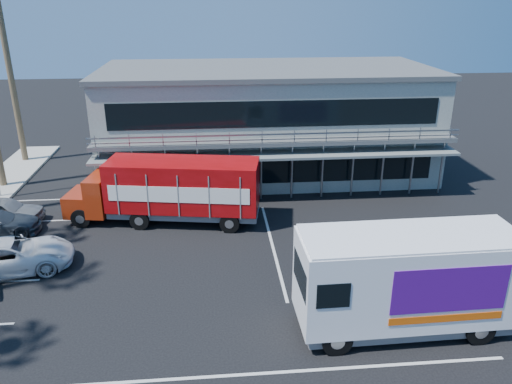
{
  "coord_description": "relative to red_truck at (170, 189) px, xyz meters",
  "views": [
    {
      "loc": [
        -0.89,
        -19.23,
        11.82
      ],
      "look_at": [
        1.31,
        4.74,
        2.3
      ],
      "focal_mm": 35.0,
      "sensor_mm": 36.0,
      "label": 1
    }
  ],
  "objects": [
    {
      "name": "red_truck",
      "position": [
        0.0,
        0.0,
        0.0
      ],
      "size": [
        10.84,
        4.19,
        3.56
      ],
      "rotation": [
        0.0,
        0.0,
        -0.17
      ],
      "color": "maroon",
      "rests_on": "ground"
    },
    {
      "name": "parked_car_c",
      "position": [
        -6.98,
        -4.72,
        -1.19
      ],
      "size": [
        5.92,
        3.63,
        1.53
      ],
      "primitive_type": "imported",
      "rotation": [
        0.0,
        0.0,
        1.78
      ],
      "color": "white",
      "rests_on": "ground"
    },
    {
      "name": "white_van",
      "position": [
        9.32,
        -10.47,
        0.13
      ],
      "size": [
        8.09,
        2.91,
        3.93
      ],
      "rotation": [
        0.0,
        0.0,
        0.02
      ],
      "color": "white",
      "rests_on": "ground"
    },
    {
      "name": "ground",
      "position": [
        3.23,
        -6.49,
        -1.96
      ],
      "size": [
        120.0,
        120.0,
        0.0
      ],
      "primitive_type": "plane",
      "color": "black",
      "rests_on": "ground"
    },
    {
      "name": "building",
      "position": [
        6.23,
        8.45,
        1.7
      ],
      "size": [
        22.4,
        12.0,
        7.3
      ],
      "color": "gray",
      "rests_on": "ground"
    },
    {
      "name": "parked_car_e",
      "position": [
        -9.27,
        0.71,
        -1.23
      ],
      "size": [
        4.38,
        2.07,
        1.45
      ],
      "primitive_type": "imported",
      "rotation": [
        0.0,
        0.0,
        1.49
      ],
      "color": "gray",
      "rests_on": "ground"
    }
  ]
}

